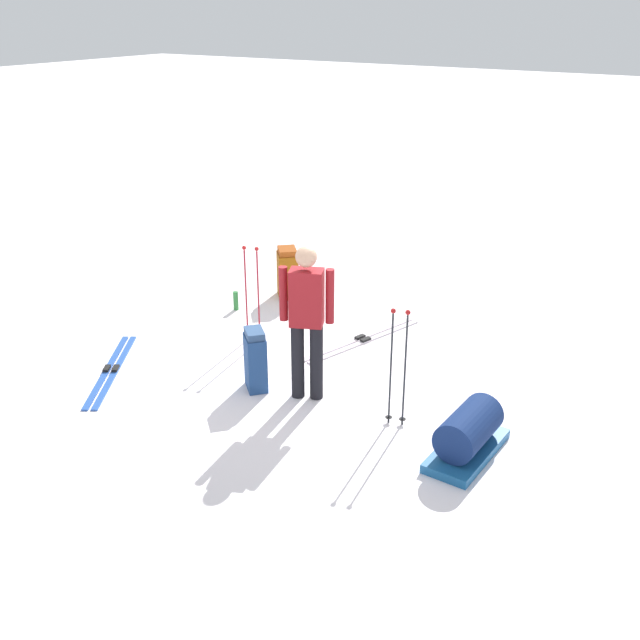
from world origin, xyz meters
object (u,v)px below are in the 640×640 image
ski_pair_far (111,370)px  ski_poles_planted_far (252,289)px  thermos_bottle (236,301)px  ski_pair_near (363,340)px  ski_poles_planted_near (398,362)px  backpack_bright (288,273)px  skier_standing (307,315)px  backpack_large_dark (255,360)px  gear_sled (468,434)px

ski_pair_far → ski_poles_planted_far: bearing=-120.2°
thermos_bottle → ski_poles_planted_far: bearing=140.2°
ski_pair_near → ski_poles_planted_near: (-1.23, 1.54, 0.69)m
ski_pair_far → backpack_bright: (-0.42, -3.01, 0.34)m
backpack_bright → thermos_bottle: bearing=67.6°
skier_standing → backpack_large_dark: size_ratio=2.42×
ski_pair_near → ski_poles_planted_far: 1.53m
ski_pair_near → gear_sled: size_ratio=1.74×
backpack_large_dark → ski_poles_planted_near: size_ratio=0.56×
backpack_large_dark → thermos_bottle: bearing=-46.4°
ski_poles_planted_near → thermos_bottle: size_ratio=4.82×
ski_pair_far → backpack_bright: bearing=-97.9°
ski_pair_near → ski_pair_far: bearing=47.6°
ski_pair_near → backpack_bright: size_ratio=2.53×
backpack_large_dark → ski_pair_near: bearing=-103.2°
ski_pair_near → ski_poles_planted_far: size_ratio=1.48×
ski_pair_far → backpack_large_dark: (-1.67, -0.56, 0.33)m
ski_poles_planted_far → gear_sled: bearing=163.2°
skier_standing → gear_sled: size_ratio=1.61×
ski_pair_near → backpack_large_dark: 1.77m
backpack_bright → gear_sled: size_ratio=0.69×
ski_poles_planted_near → thermos_bottle: ski_poles_planted_near is taller
gear_sled → thermos_bottle: (4.02, -1.64, -0.09)m
backpack_bright → ski_poles_planted_near: (-2.88, 2.29, 0.34)m
backpack_bright → ski_pair_near: bearing=155.5°
skier_standing → ski_pair_near: bearing=-83.5°
backpack_large_dark → gear_sled: size_ratio=0.67×
ski_poles_planted_near → thermos_bottle: bearing=-25.1°
ski_pair_near → skier_standing: bearing=96.5°
skier_standing → ski_poles_planted_far: bearing=-32.0°
backpack_bright → skier_standing: bearing=128.4°
backpack_bright → backpack_large_dark: bearing=117.0°
ski_pair_near → backpack_large_dark: (0.40, 1.70, 0.33)m
ski_poles_planted_far → gear_sled: ski_poles_planted_far is taller
ski_pair_far → thermos_bottle: bearing=-92.3°
skier_standing → gear_sled: bearing=176.0°
backpack_bright → thermos_bottle: 0.89m
ski_pair_far → backpack_bright: 3.06m
ski_pair_far → ski_poles_planted_far: ski_poles_planted_far is taller
ski_pair_near → ski_poles_planted_near: size_ratio=1.46×
gear_sled → ski_poles_planted_far: bearing=-16.8°
ski_poles_planted_near → gear_sled: ski_poles_planted_near is taller
skier_standing → backpack_bright: size_ratio=2.35×
skier_standing → ski_pair_near: size_ratio=0.93×
skier_standing → thermos_bottle: (2.15, -1.51, -0.82)m
backpack_bright → ski_poles_planted_near: 3.69m
gear_sled → thermos_bottle: 4.35m
backpack_bright → ski_poles_planted_far: (-0.48, 1.47, 0.33)m
skier_standing → backpack_bright: (1.83, -2.31, -0.60)m
thermos_bottle → backpack_bright: bearing=-112.4°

